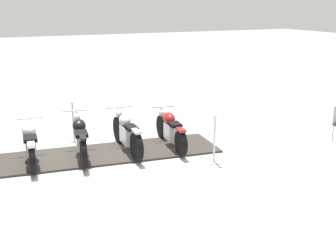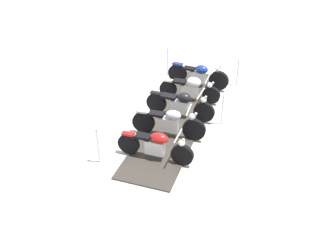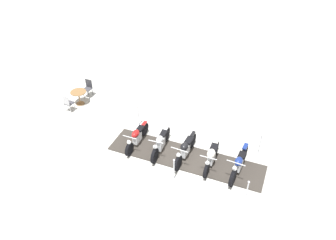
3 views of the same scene
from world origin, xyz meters
TOP-DOWN VIEW (x-y plane):
  - ground_plane at (0.00, 0.00)m, footprint 80.00×80.00m
  - display_platform at (0.00, 0.00)m, footprint 6.89×2.34m
  - motorcycle_maroon at (2.26, -0.24)m, footprint 0.65×2.12m
  - motorcycle_chrome at (1.13, -0.11)m, footprint 0.66×2.19m
  - motorcycle_black at (0.01, 0.03)m, footprint 0.74×2.25m
  - motorcycle_cream at (-1.13, 0.17)m, footprint 0.69×2.12m
  - motorcycle_navy at (-2.26, 0.30)m, footprint 0.77×2.27m
  - stanchion_left_front at (2.69, -1.68)m, footprint 0.35×0.35m
  - stanchion_left_rear at (-3.01, -1.00)m, footprint 0.35×0.35m
  - stanchion_right_mid at (0.16, 1.34)m, footprint 0.31×0.31m
  - stanchion_right_rear at (-2.69, 1.68)m, footprint 0.32×0.32m
  - cafe_table at (6.32, -2.64)m, footprint 0.82×0.82m
  - cafe_chair_near_table at (6.51, -1.83)m, footprint 0.48×0.48m
  - cafe_chair_across_table at (6.19, -3.45)m, footprint 0.46×0.46m

SIDE VIEW (x-z plane):
  - ground_plane at x=0.00m, z-range 0.00..0.00m
  - display_platform at x=0.00m, z-range 0.00..0.05m
  - stanchion_right_rear at x=-2.69m, z-range -0.18..0.86m
  - stanchion_left_front at x=2.69m, z-range -0.22..0.92m
  - stanchion_left_rear at x=-3.01m, z-range -0.22..0.94m
  - stanchion_right_mid at x=0.16m, z-range -0.18..0.91m
  - motorcycle_maroon at x=2.26m, z-range 0.04..0.94m
  - motorcycle_navy at x=-2.26m, z-range -0.02..1.00m
  - motorcycle_cream at x=-1.13m, z-range 0.05..0.94m
  - motorcycle_chrome at x=1.13m, z-range 0.01..1.00m
  - motorcycle_black at x=0.01m, z-range 0.02..0.99m
  - cafe_chair_near_table at x=6.51m, z-range 0.07..1.04m
  - cafe_table at x=6.32m, z-range 0.19..0.94m
  - cafe_chair_across_table at x=6.19m, z-range 0.07..1.06m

